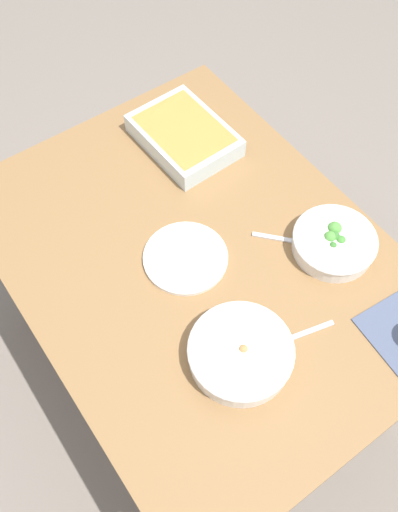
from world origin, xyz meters
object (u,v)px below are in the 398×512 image
(stew_bowl, at_px, (240,353))
(side_plate, at_px, (186,258))
(baking_dish, at_px, (184,135))
(broccoli_bowl, at_px, (334,242))
(spoon_by_stew, at_px, (291,338))
(spoon_by_broccoli, at_px, (295,241))

(stew_bowl, relative_size, side_plate, 1.12)
(baking_dish, bearing_deg, stew_bowl, 156.01)
(stew_bowl, height_order, broccoli_bowl, broccoli_bowl)
(stew_bowl, height_order, side_plate, stew_bowl)
(side_plate, bearing_deg, broccoli_bowl, -120.66)
(spoon_by_stew, distance_m, spoon_by_broccoli, 0.28)
(broccoli_bowl, height_order, baking_dish, broccoli_bowl)
(spoon_by_stew, bearing_deg, broccoli_bowl, -62.42)
(spoon_by_broccoli, bearing_deg, side_plate, 64.85)
(spoon_by_broccoli, bearing_deg, stew_bowl, 118.55)
(baking_dish, height_order, spoon_by_stew, baking_dish)
(side_plate, bearing_deg, stew_bowl, 169.96)
(side_plate, relative_size, spoon_by_broccoli, 1.55)
(baking_dish, distance_m, spoon_by_stew, 0.68)
(baking_dish, xyz_separation_m, side_plate, (-0.34, 0.23, -0.03))
(stew_bowl, relative_size, broccoli_bowl, 1.12)
(side_plate, relative_size, spoon_by_stew, 1.26)
(spoon_by_stew, bearing_deg, stew_bowl, 75.84)
(spoon_by_broccoli, bearing_deg, baking_dish, 4.38)
(spoon_by_stew, bearing_deg, spoon_by_broccoli, -42.56)
(broccoli_bowl, xyz_separation_m, baking_dish, (0.53, 0.10, 0.00))
(broccoli_bowl, bearing_deg, stew_bowl, 104.68)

